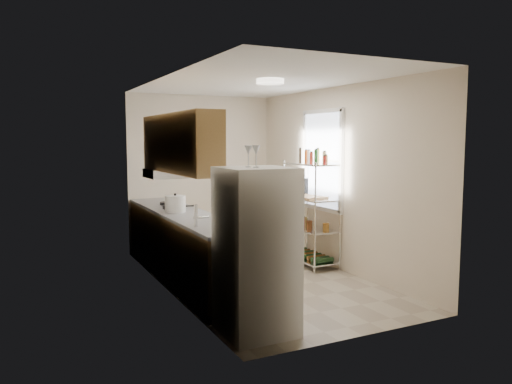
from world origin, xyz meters
TOP-DOWN VIEW (x-y plane):
  - room at (0.00, 0.00)m, footprint 2.52×4.42m
  - counter_run at (-0.92, 0.44)m, footprint 0.63×3.51m
  - upper_cabinets at (-1.05, 0.10)m, footprint 0.33×2.20m
  - range_hood at (-1.00, 0.90)m, footprint 0.50×0.60m
  - window at (1.23, 0.35)m, footprint 0.06×1.00m
  - bakers_rack at (1.00, 0.30)m, footprint 0.45×0.90m
  - ceiling_dome at (0.00, -0.30)m, footprint 0.34×0.34m
  - refrigerator at (-0.87, -1.67)m, footprint 0.66×0.66m
  - wine_glass_a at (-0.93, -1.63)m, footprint 0.07×0.07m
  - wine_glass_b at (-0.89, -1.71)m, footprint 0.07×0.07m
  - rice_cooker at (-0.99, 0.49)m, footprint 0.27×0.27m
  - frying_pan_large at (-0.93, 0.84)m, footprint 0.30×0.30m
  - frying_pan_small at (-0.88, 1.26)m, footprint 0.29×0.29m
  - cutting_board at (0.91, 0.24)m, footprint 0.45×0.54m
  - espresso_machine at (1.00, 0.63)m, footprint 0.17×0.25m
  - storage_bag at (0.97, 0.55)m, footprint 0.10×0.13m

SIDE VIEW (x-z plane):
  - counter_run at x=-0.92m, z-range 0.00..0.90m
  - storage_bag at x=0.97m, z-range 0.56..0.70m
  - refrigerator at x=-0.87m, z-range 0.00..1.60m
  - frying_pan_small at x=-0.88m, z-range 0.90..0.94m
  - frying_pan_large at x=-0.93m, z-range 0.90..0.95m
  - rice_cooker at x=-0.99m, z-range 0.90..1.12m
  - cutting_board at x=0.91m, z-range 1.01..1.04m
  - bakers_rack at x=1.00m, z-range 0.24..1.97m
  - espresso_machine at x=1.00m, z-range 1.01..1.30m
  - room at x=0.00m, z-range -0.01..2.61m
  - range_hood at x=-1.00m, z-range 1.33..1.45m
  - window at x=1.23m, z-range 0.82..2.28m
  - wine_glass_a at x=-0.93m, z-range 1.60..1.80m
  - wine_glass_b at x=-0.89m, z-range 1.60..1.80m
  - upper_cabinets at x=-1.05m, z-range 1.45..2.17m
  - ceiling_dome at x=0.00m, z-range 2.54..2.60m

